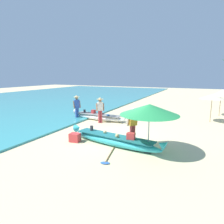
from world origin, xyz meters
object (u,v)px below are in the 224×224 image
at_px(person_vendor_assistant, 77,105).
at_px(boat_white_midground, 99,117).
at_px(boat_cyan_foreground, 114,140).
at_px(patio_umbrella_large, 149,110).
at_px(cooler_box, 75,137).
at_px(person_tourist_customer, 133,124).
at_px(person_vendor_hatted, 100,108).
at_px(paddle, 108,157).

bearing_deg(person_vendor_assistant, boat_white_midground, 9.51).
distance_m(boat_cyan_foreground, person_vendor_assistant, 6.18).
distance_m(patio_umbrella_large, cooler_box, 3.90).
bearing_deg(cooler_box, person_tourist_customer, 11.96).
xyz_separation_m(boat_cyan_foreground, cooler_box, (-1.94, -0.34, -0.06)).
bearing_deg(boat_white_midground, patio_umbrella_large, -41.53).
xyz_separation_m(person_vendor_hatted, patio_umbrella_large, (4.23, -3.52, 0.81)).
bearing_deg(person_vendor_hatted, paddle, -57.86).
bearing_deg(boat_white_midground, cooler_box, -75.00).
height_order(patio_umbrella_large, paddle, patio_umbrella_large).
bearing_deg(person_tourist_customer, person_vendor_hatted, 139.02).
xyz_separation_m(person_vendor_hatted, paddle, (2.99, -4.75, -0.98)).
bearing_deg(boat_cyan_foreground, cooler_box, -169.95).
bearing_deg(cooler_box, patio_umbrella_large, -3.06).
relative_size(boat_white_midground, paddle, 2.58).
bearing_deg(person_vendor_hatted, boat_cyan_foreground, -52.64).
relative_size(boat_cyan_foreground, person_tourist_customer, 2.86).
bearing_deg(paddle, person_vendor_assistant, 135.00).
height_order(boat_white_midground, person_vendor_hatted, person_vendor_hatted).
height_order(boat_cyan_foreground, boat_white_midground, boat_cyan_foreground).
distance_m(boat_white_midground, cooler_box, 4.61).
distance_m(boat_cyan_foreground, paddle, 1.38).
distance_m(boat_white_midground, person_tourist_customer, 5.25).
bearing_deg(patio_umbrella_large, person_vendor_hatted, 140.22).
height_order(person_vendor_hatted, person_vendor_assistant, person_vendor_hatted).
relative_size(boat_white_midground, person_vendor_hatted, 2.53).
bearing_deg(person_vendor_assistant, cooler_box, -55.69).
relative_size(boat_cyan_foreground, cooler_box, 10.13).
xyz_separation_m(boat_cyan_foreground, paddle, (0.36, -1.31, -0.23)).
xyz_separation_m(boat_cyan_foreground, boat_white_midground, (-3.13, 4.11, -0.02)).
distance_m(boat_cyan_foreground, cooler_box, 1.97).
distance_m(person_vendor_hatted, paddle, 5.70).
bearing_deg(cooler_box, paddle, -30.20).
relative_size(person_vendor_hatted, person_tourist_customer, 1.02).
relative_size(boat_white_midground, patio_umbrella_large, 1.83).
bearing_deg(boat_cyan_foreground, patio_umbrella_large, -2.81).
xyz_separation_m(person_vendor_assistant, paddle, (5.15, -5.15, -0.97)).
relative_size(person_tourist_customer, person_vendor_assistant, 0.98).
height_order(patio_umbrella_large, cooler_box, patio_umbrella_large).
bearing_deg(paddle, person_tourist_customer, 80.41).
xyz_separation_m(cooler_box, paddle, (2.30, -0.97, -0.18)).
xyz_separation_m(boat_cyan_foreground, person_tourist_customer, (0.68, 0.57, 0.70)).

